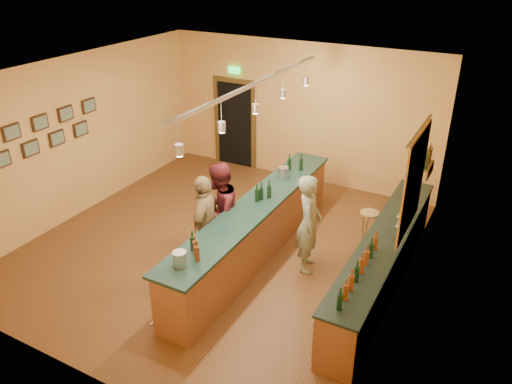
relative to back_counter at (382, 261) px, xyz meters
The scene contains 17 objects.
floor 3.01m from the back_counter, behind, with size 7.00×7.00×0.00m, color brown.
ceiling 4.03m from the back_counter, behind, with size 6.50×7.00×0.02m, color silver.
wall_back 4.59m from the back_counter, 131.80° to the left, with size 6.50×0.02×3.20m, color #E18F54.
wall_front 4.86m from the back_counter, 128.91° to the right, with size 6.50×0.02×3.20m, color #E18F54.
wall_left 6.32m from the back_counter, behind, with size 0.02×7.00×3.20m, color #E18F54.
wall_right 1.16m from the back_counter, 32.52° to the right, with size 0.02×7.00×3.20m, color #E18F54.
doorway 5.75m from the back_counter, 144.79° to the left, with size 1.15×0.09×2.48m.
tapestry 1.41m from the back_counter, 40.29° to the left, with size 0.03×1.40×1.60m, color maroon.
bottle_shelf 2.10m from the back_counter, 83.32° to the left, with size 0.17×0.55×0.54m.
picture_grid 6.42m from the back_counter, behind, with size 0.06×2.20×0.70m, color #382111, non-canonical shape.
back_counter is the anchor object (origin of this frame).
tasting_bar 2.23m from the back_counter, behind, with size 0.74×5.10×1.38m.
pendant_track 3.34m from the back_counter, behind, with size 0.11×4.60×0.50m.
bartender 1.32m from the back_counter, behind, with size 0.64×0.42×1.75m, color gray.
customer_a 2.84m from the back_counter, behind, with size 0.87×0.68×1.79m, color #59191E.
customer_b 2.94m from the back_counter, 161.63° to the right, with size 1.03×0.43×1.76m, color #997A51.
bar_stool 1.25m from the back_counter, 116.98° to the left, with size 0.34×0.34×0.70m.
Camera 1 is at (4.36, -6.65, 5.04)m, focal length 35.00 mm.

